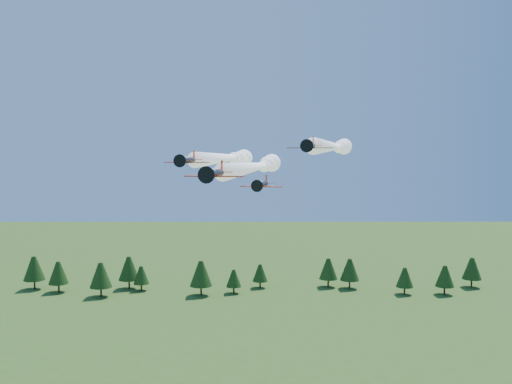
{
  "coord_description": "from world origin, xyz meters",
  "views": [
    {
      "loc": [
        1.4,
        -82.86,
        49.48
      ],
      "look_at": [
        1.68,
        0.0,
        43.14
      ],
      "focal_mm": 40.0,
      "sensor_mm": 36.0,
      "label": 1
    }
  ],
  "objects_px": {
    "plane_left": "(227,158)",
    "plane_right": "(334,147)",
    "plane_lead": "(256,167)",
    "plane_slot": "(262,185)"
  },
  "relations": [
    {
      "from": "plane_lead",
      "to": "plane_right",
      "type": "relative_size",
      "value": 0.86
    },
    {
      "from": "plane_right",
      "to": "plane_slot",
      "type": "relative_size",
      "value": 7.7
    },
    {
      "from": "plane_left",
      "to": "plane_right",
      "type": "distance_m",
      "value": 21.15
    },
    {
      "from": "plane_lead",
      "to": "plane_slot",
      "type": "height_order",
      "value": "plane_lead"
    },
    {
      "from": "plane_slot",
      "to": "plane_left",
      "type": "bearing_deg",
      "value": 122.35
    },
    {
      "from": "plane_right",
      "to": "plane_slot",
      "type": "bearing_deg",
      "value": -110.84
    },
    {
      "from": "plane_left",
      "to": "plane_right",
      "type": "relative_size",
      "value": 0.72
    },
    {
      "from": "plane_right",
      "to": "plane_slot",
      "type": "distance_m",
      "value": 26.29
    },
    {
      "from": "plane_right",
      "to": "plane_left",
      "type": "bearing_deg",
      "value": -160.05
    },
    {
      "from": "plane_left",
      "to": "plane_slot",
      "type": "height_order",
      "value": "plane_left"
    }
  ]
}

